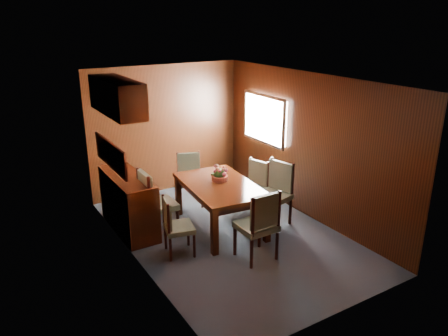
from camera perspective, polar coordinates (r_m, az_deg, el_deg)
ground at (r=6.88m, az=0.75°, el=-8.69°), size 4.50×4.50×0.00m
room_shell at (r=6.50m, az=-1.53°, el=5.08°), size 3.06×4.52×2.41m
sideboard at (r=7.02m, az=-12.36°, el=-4.47°), size 0.48×1.40×0.90m
dining_table at (r=6.84m, az=-0.53°, el=-2.90°), size 1.15×1.68×0.75m
chair_left_near at (r=6.19m, az=-6.50°, el=-7.21°), size 0.47×0.49×0.86m
chair_left_far at (r=6.68m, az=-9.22°, el=-4.16°), size 0.50×0.52×1.07m
chair_right_near at (r=7.08m, az=6.80°, el=-2.80°), size 0.58×0.59×1.04m
chair_right_far at (r=7.51m, az=4.01°, el=-2.02°), size 0.51×0.53×0.91m
chair_head at (r=5.99m, az=4.69°, el=-7.07°), size 0.50×0.48×1.04m
chair_foot at (r=7.81m, az=-4.53°, el=-1.03°), size 0.57×0.56×0.93m
flower_centerpiece at (r=6.90m, az=-0.55°, el=-0.57°), size 0.28×0.28×0.28m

